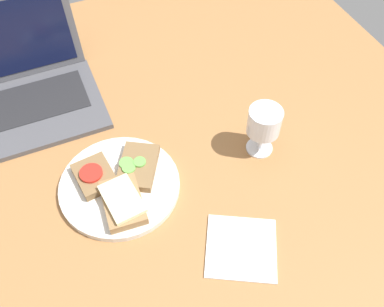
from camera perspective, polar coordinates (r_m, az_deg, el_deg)
wooden_table at (r=95.57cm, az=-2.95°, el=-2.37°), size 140.00×140.00×3.00cm
plate at (r=91.90cm, az=-9.61°, el=-4.25°), size 25.43×25.43×1.48cm
sandwich_with_tomato at (r=92.14cm, az=-12.89°, el=-2.89°), size 8.49×10.06×2.58cm
sandwich_with_cheese at (r=87.22cm, az=-9.22°, el=-6.34°), size 8.47×12.17×2.91cm
sandwich_with_cucumber at (r=92.05cm, az=-7.26°, el=-1.70°), size 12.34×13.74×2.37cm
wine_glass at (r=92.19cm, az=9.58°, el=3.93°), size 7.25×7.25×12.17cm
laptop at (r=112.34cm, az=-21.84°, el=8.41°), size 34.64×29.45×22.44cm
napkin at (r=84.87cm, az=6.58°, el=-12.39°), size 18.09×17.99×0.40cm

